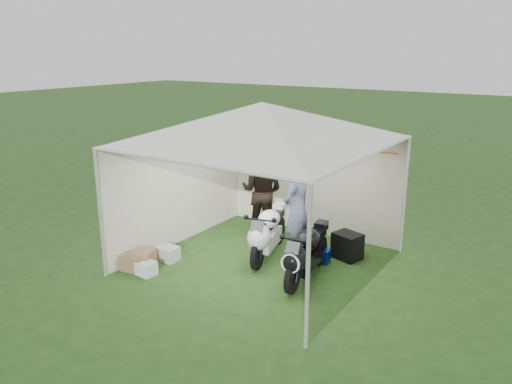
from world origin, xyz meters
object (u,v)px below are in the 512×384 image
equipment_box (347,246)px  crate_1 (143,260)px  crate_0 (167,254)px  crate_3 (134,262)px  person_blue_jacket (297,209)px  motorcycle_black (305,253)px  paddock_stand (320,256)px  canopy_tent (263,126)px  person_dark_jacket (262,191)px  crate_2 (146,268)px  motorcycle_white (267,232)px

equipment_box → crate_1: size_ratio=1.31×
crate_0 → crate_3: crate_3 is taller
person_blue_jacket → crate_3: size_ratio=4.37×
motorcycle_black → paddock_stand: 0.91m
paddock_stand → crate_0: size_ratio=0.86×
crate_1 → crate_0: bearing=77.5°
crate_0 → crate_1: 0.53m
canopy_tent → crate_3: (-1.75, -1.58, -2.43)m
motorcycle_black → crate_1: size_ratio=4.75×
person_dark_jacket → crate_1: 2.95m
paddock_stand → crate_1: (-2.58, -2.04, 0.04)m
motorcycle_black → crate_3: 3.09m
equipment_box → crate_2: size_ratio=1.51×
person_dark_jacket → crate_2: person_dark_jacket is taller
paddock_stand → equipment_box: size_ratio=0.69×
person_blue_jacket → crate_3: person_blue_jacket is taller
crate_1 → crate_3: 0.16m
person_dark_jacket → person_blue_jacket: 1.48m
canopy_tent → crate_0: size_ratio=13.97×
canopy_tent → paddock_stand: (0.91, 0.60, -2.44)m
motorcycle_white → crate_1: (-1.62, -1.68, -0.35)m
canopy_tent → crate_3: canopy_tent is taller
motorcycle_white → person_dark_jacket: 1.37m
motorcycle_black → equipment_box: 1.33m
paddock_stand → crate_3: crate_3 is taller
crate_0 → equipment_box: bearing=35.1°
person_blue_jacket → crate_0: (-1.99, -1.45, -0.85)m
motorcycle_white → person_blue_jacket: 0.73m
paddock_stand → crate_2: size_ratio=1.05×
motorcycle_black → motorcycle_white: bearing=149.6°
crate_0 → crate_2: (0.12, -0.67, -0.01)m
paddock_stand → person_dark_jacket: person_dark_jacket is taller
person_dark_jacket → crate_2: size_ratio=5.75×
motorcycle_white → motorcycle_black: motorcycle_white is taller
equipment_box → crate_1: equipment_box is taller
motorcycle_black → equipment_box: motorcycle_black is taller
equipment_box → crate_3: size_ratio=1.12×
person_blue_jacket → crate_0: 2.60m
person_dark_jacket → paddock_stand: bearing=146.5°
motorcycle_black → crate_3: motorcycle_black is taller
motorcycle_black → crate_0: motorcycle_black is taller
paddock_stand → crate_3: size_ratio=0.78×
motorcycle_white → crate_0: (-1.50, -1.16, -0.38)m
person_blue_jacket → crate_1: person_blue_jacket is taller
person_blue_jacket → crate_1: bearing=-42.6°
person_blue_jacket → crate_2: person_blue_jacket is taller
crate_1 → canopy_tent: bearing=40.8°
person_dark_jacket → canopy_tent: bearing=110.9°
crate_2 → motorcycle_black: bearing=29.1°
equipment_box → crate_3: bearing=-138.8°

